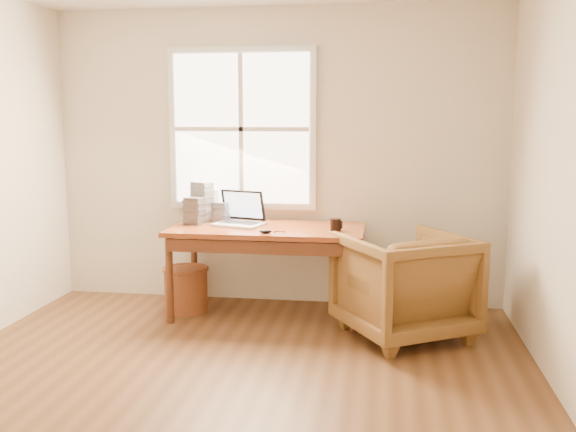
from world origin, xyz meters
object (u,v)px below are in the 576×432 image
Objects in this scene: desk at (267,229)px; coffee_mug at (335,225)px; laptop at (239,208)px; wicker_stool at (186,290)px; armchair at (404,285)px; cd_stack_a at (210,205)px.

coffee_mug is at bearing -8.24° from desk.
laptop reaches higher than desk.
wicker_stool is at bearing -160.16° from laptop.
armchair is 0.74m from coffee_mug.
cd_stack_a reaches higher than desk.
desk is at bearing 0.00° from wicker_stool.
wicker_stool is at bearing 161.08° from coffee_mug.
wicker_stool is 0.86m from laptop.
desk is 6.03× the size of cd_stack_a.
desk is 3.73× the size of laptop.
laptop is at bearing 173.97° from desk.
coffee_mug is at bearing -3.68° from wicker_stool.
desk is 16.29× the size of coffee_mug.
coffee_mug is (0.57, -0.08, 0.07)m from desk.
armchair reaches higher than wicker_stool.
wicker_stool is 1.43m from coffee_mug.
armchair is 8.98× the size of coffee_mug.
coffee_mug is 0.37× the size of cd_stack_a.
armchair is 1.51m from laptop.
cd_stack_a is (-1.69, 0.68, 0.48)m from armchair.
wicker_stool is at bearing 180.00° from desk.
laptop is 4.37× the size of coffee_mug.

